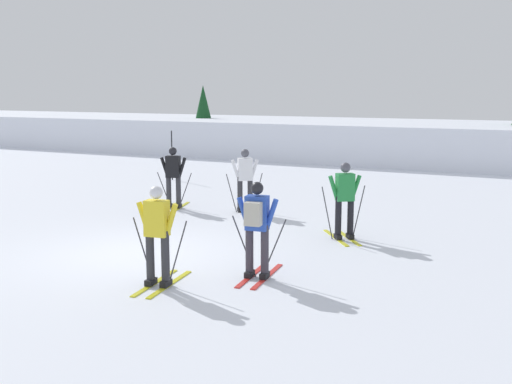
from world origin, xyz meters
name	(u,v)px	position (x,y,z in m)	size (l,w,h in m)	color
ground_plane	(138,253)	(0.00, 0.00, 0.00)	(120.00, 120.00, 0.00)	silver
far_snow_ridge	(395,141)	(0.00, 19.88, 0.87)	(80.00, 8.18, 1.75)	silver
skier_white	(245,179)	(-0.11, 4.83, 0.92)	(1.28, 1.49, 1.71)	silver
skier_green	(345,199)	(3.30, 3.04, 0.92)	(1.27, 1.49, 1.71)	gold
skier_black	(173,176)	(-2.15, 4.45, 0.92)	(0.97, 1.64, 1.71)	gold
skier_blue	(257,225)	(2.92, -0.47, 0.95)	(1.00, 1.64, 1.71)	red
skier_yellow	(157,233)	(1.65, -1.60, 0.92)	(0.99, 1.64, 1.71)	gold
trail_marker_pole	(172,155)	(-5.41, 9.13, 0.90)	(0.04, 0.04, 1.80)	black
conifer_far_right	(203,113)	(-10.49, 19.59, 2.02)	(1.42, 1.42, 3.53)	#513823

